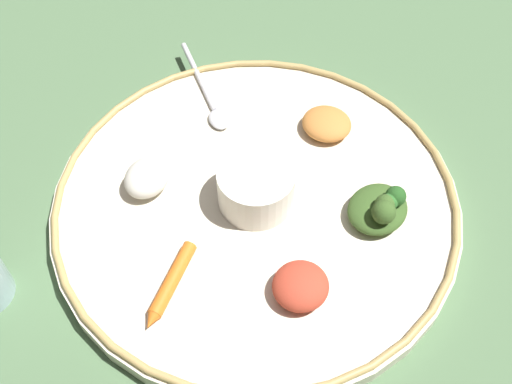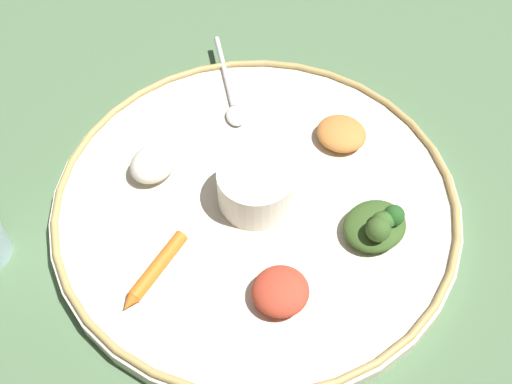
% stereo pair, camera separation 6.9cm
% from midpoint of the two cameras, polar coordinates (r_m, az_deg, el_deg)
% --- Properties ---
extents(ground_plane, '(2.40, 2.40, 0.00)m').
position_cam_midpoint_polar(ground_plane, '(0.72, 2.74, -1.85)').
color(ground_plane, '#4C6B47').
extents(platter, '(0.45, 0.45, 0.02)m').
position_cam_midpoint_polar(platter, '(0.71, 2.77, -1.39)').
color(platter, beige).
rests_on(platter, ground_plane).
extents(platter_rim, '(0.45, 0.45, 0.01)m').
position_cam_midpoint_polar(platter_rim, '(0.70, 2.82, -0.78)').
color(platter_rim, tan).
rests_on(platter_rim, platter).
extents(center_bowl, '(0.08, 0.08, 0.05)m').
position_cam_midpoint_polar(center_bowl, '(0.68, 2.89, 0.33)').
color(center_bowl, silver).
rests_on(center_bowl, platter).
extents(spoon, '(0.12, 0.13, 0.01)m').
position_cam_midpoint_polar(spoon, '(0.80, 0.17, 8.63)').
color(spoon, silver).
rests_on(spoon, platter).
extents(greens_pile, '(0.08, 0.08, 0.05)m').
position_cam_midpoint_polar(greens_pile, '(0.68, 13.73, -3.10)').
color(greens_pile, '#385623').
rests_on(greens_pile, platter).
extents(carrot_near_spoon, '(0.10, 0.02, 0.01)m').
position_cam_midpoint_polar(carrot_near_spoon, '(0.65, -6.08, -7.21)').
color(carrot_near_spoon, orange).
rests_on(carrot_near_spoon, platter).
extents(mound_rice_white, '(0.06, 0.05, 0.03)m').
position_cam_midpoint_polar(mound_rice_white, '(0.72, -6.53, 2.39)').
color(mound_rice_white, silver).
rests_on(mound_rice_white, platter).
extents(mound_berbere_red, '(0.07, 0.07, 0.03)m').
position_cam_midpoint_polar(mound_berbere_red, '(0.63, 5.40, -9.10)').
color(mound_berbere_red, '#B73D28').
rests_on(mound_berbere_red, platter).
extents(mound_squash, '(0.06, 0.06, 0.02)m').
position_cam_midpoint_polar(mound_squash, '(0.76, 10.27, 5.03)').
color(mound_squash, '#C67A38').
rests_on(mound_squash, platter).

